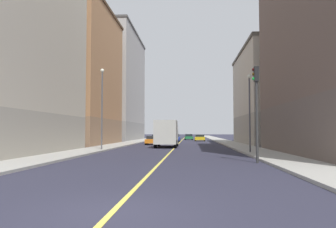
# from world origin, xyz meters

# --- Properties ---
(ground_plane) EXTENTS (400.00, 400.00, 0.00)m
(ground_plane) POSITION_xyz_m (0.00, 0.00, 0.00)
(ground_plane) COLOR #292838
(ground_plane) RESTS_ON ground
(sidewalk_left) EXTENTS (3.16, 168.00, 0.15)m
(sidewalk_left) POSITION_xyz_m (7.82, 49.00, 0.07)
(sidewalk_left) COLOR #9E9B93
(sidewalk_left) RESTS_ON ground
(sidewalk_right) EXTENTS (3.16, 168.00, 0.15)m
(sidewalk_right) POSITION_xyz_m (-7.82, 49.00, 0.07)
(sidewalk_right) COLOR #9E9B93
(sidewalk_right) RESTS_ON ground
(lane_center_stripe) EXTENTS (0.16, 154.00, 0.01)m
(lane_center_stripe) POSITION_xyz_m (0.00, 49.00, 0.01)
(lane_center_stripe) COLOR #E5D14C
(lane_center_stripe) RESTS_ON ground
(building_left_mid) EXTENTS (10.61, 19.69, 13.90)m
(building_left_mid) POSITION_xyz_m (14.55, 42.51, 6.96)
(building_left_mid) COLOR #9D9688
(building_left_mid) RESTS_ON ground
(building_right_midblock) EXTENTS (10.61, 17.77, 19.03)m
(building_right_midblock) POSITION_xyz_m (-14.55, 37.84, 9.52)
(building_right_midblock) COLOR #8F6B4F
(building_right_midblock) RESTS_ON ground
(building_right_distant) EXTENTS (10.61, 24.19, 22.45)m
(building_right_distant) POSITION_xyz_m (-14.55, 61.79, 11.23)
(building_right_distant) COLOR gray
(building_right_distant) RESTS_ON ground
(traffic_light_left_near) EXTENTS (0.40, 0.32, 5.82)m
(traffic_light_left_near) POSITION_xyz_m (5.82, 12.76, 3.78)
(traffic_light_left_near) COLOR #2D2D2D
(traffic_light_left_near) RESTS_ON ground
(street_lamp_left_near) EXTENTS (0.36, 0.36, 6.60)m
(street_lamp_left_near) POSITION_xyz_m (6.83, 20.99, 4.19)
(street_lamp_left_near) COLOR #4C4C51
(street_lamp_left_near) RESTS_ON ground
(street_lamp_right_near) EXTENTS (0.36, 0.36, 7.91)m
(street_lamp_right_near) POSITION_xyz_m (-6.83, 24.53, 4.88)
(street_lamp_right_near) COLOR #4C4C51
(street_lamp_right_near) RESTS_ON ground
(car_green) EXTENTS (1.91, 4.42, 1.27)m
(car_green) POSITION_xyz_m (1.41, 67.29, 0.62)
(car_green) COLOR #1E6B38
(car_green) RESTS_ON ground
(car_blue) EXTENTS (1.81, 4.45, 1.36)m
(car_blue) POSITION_xyz_m (-1.00, 53.87, 0.67)
(car_blue) COLOR #23389E
(car_blue) RESTS_ON ground
(car_yellow) EXTENTS (2.02, 4.18, 1.25)m
(car_yellow) POSITION_xyz_m (3.63, 58.12, 0.63)
(car_yellow) COLOR gold
(car_yellow) RESTS_ON ground
(car_orange) EXTENTS (1.94, 3.96, 1.24)m
(car_orange) POSITION_xyz_m (-3.61, 40.29, 0.62)
(car_orange) COLOR orange
(car_orange) RESTS_ON ground
(car_black) EXTENTS (2.01, 4.03, 1.35)m
(car_black) POSITION_xyz_m (-3.48, 46.46, 0.67)
(car_black) COLOR black
(car_black) RESTS_ON ground
(box_truck) EXTENTS (2.58, 6.95, 3.14)m
(box_truck) POSITION_xyz_m (-1.00, 31.88, 1.67)
(box_truck) COLOR beige
(box_truck) RESTS_ON ground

